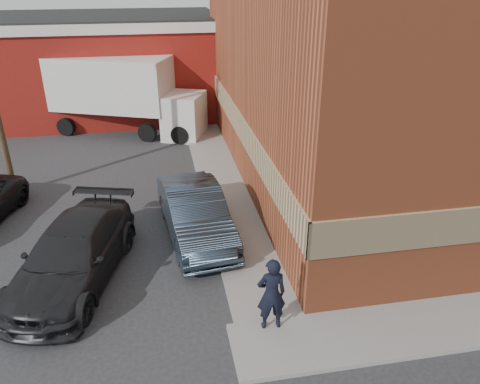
{
  "coord_description": "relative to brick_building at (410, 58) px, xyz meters",
  "views": [
    {
      "loc": [
        -1.78,
        -8.82,
        8.06
      ],
      "look_at": [
        0.57,
        3.94,
        1.76
      ],
      "focal_mm": 35.0,
      "sensor_mm": 36.0,
      "label": 1
    }
  ],
  "objects": [
    {
      "name": "suv_b",
      "position": [
        -12.86,
        -6.23,
        -3.87
      ],
      "size": [
        3.72,
        6.03,
        1.63
      ],
      "primitive_type": "imported",
      "rotation": [
        0.0,
        0.0,
        -0.27
      ],
      "color": "black",
      "rests_on": "ground"
    },
    {
      "name": "box_truck",
      "position": [
        -11.78,
        6.71,
        -2.41
      ],
      "size": [
        8.3,
        5.22,
        3.95
      ],
      "rotation": [
        0.0,
        0.0,
        -0.39
      ],
      "color": "silver",
      "rests_on": "ground"
    },
    {
      "name": "ground",
      "position": [
        -8.5,
        -9.0,
        -4.68
      ],
      "size": [
        90.0,
        90.0,
        0.0
      ],
      "primitive_type": "plane",
      "color": "#28282B",
      "rests_on": "ground"
    },
    {
      "name": "sidewalk_west",
      "position": [
        -7.9,
        0.0,
        -4.62
      ],
      "size": [
        1.8,
        18.0,
        0.12
      ],
      "primitive_type": "cube",
      "color": "gray",
      "rests_on": "ground"
    },
    {
      "name": "man",
      "position": [
        -7.95,
        -9.25,
        -3.6
      ],
      "size": [
        0.71,
        0.47,
        1.93
      ],
      "primitive_type": "imported",
      "rotation": [
        0.0,
        0.0,
        3.13
      ],
      "color": "black",
      "rests_on": "sidewalk_south"
    },
    {
      "name": "sedan",
      "position": [
        -9.3,
        -4.51,
        -3.84
      ],
      "size": [
        2.36,
        5.28,
        1.68
      ],
      "primitive_type": "imported",
      "rotation": [
        0.0,
        0.0,
        0.12
      ],
      "color": "#273341",
      "rests_on": "ground"
    },
    {
      "name": "warehouse",
      "position": [
        -14.5,
        11.0,
        -1.87
      ],
      "size": [
        16.3,
        8.3,
        5.6
      ],
      "color": "maroon",
      "rests_on": "ground"
    },
    {
      "name": "brick_building",
      "position": [
        0.0,
        0.0,
        0.0
      ],
      "size": [
        14.25,
        18.25,
        9.36
      ],
      "color": "#A54B2A",
      "rests_on": "ground"
    }
  ]
}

